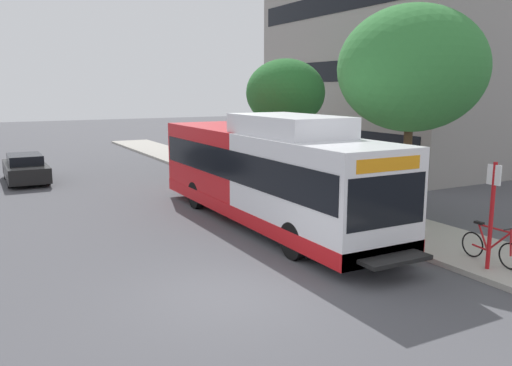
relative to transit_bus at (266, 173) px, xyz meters
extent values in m
plane|color=#4C4C51|center=(-3.72, 3.10, -1.70)|extent=(120.00, 120.00, 0.00)
cube|color=#A8A399|center=(3.28, 1.10, -1.63)|extent=(3.00, 56.00, 0.14)
cube|color=white|center=(0.00, -2.82, -0.02)|extent=(2.54, 5.80, 2.73)
cube|color=red|center=(0.00, 2.98, -0.02)|extent=(2.54, 5.80, 2.73)
cube|color=red|center=(0.00, 0.08, -1.16)|extent=(2.57, 11.60, 0.44)
cube|color=black|center=(0.00, 0.08, 0.35)|extent=(2.58, 11.25, 0.96)
cube|color=black|center=(0.00, -5.68, 0.15)|extent=(2.34, 0.10, 1.24)
cube|color=orange|center=(0.00, -5.69, 1.02)|extent=(1.91, 0.08, 0.32)
cube|color=white|center=(0.00, -1.37, 1.65)|extent=(2.16, 4.06, 0.60)
cube|color=black|center=(0.00, -6.07, -1.15)|extent=(1.78, 0.60, 0.10)
cylinder|color=black|center=(-1.13, -3.51, -1.20)|extent=(0.30, 1.00, 1.00)
cylinder|color=black|center=(1.13, -3.51, -1.20)|extent=(0.30, 1.00, 1.00)
cylinder|color=black|center=(-1.13, 3.27, -1.20)|extent=(0.30, 1.00, 1.00)
cylinder|color=black|center=(1.13, 3.27, -1.20)|extent=(0.30, 1.00, 1.00)
cylinder|color=red|center=(2.35, -6.73, -0.26)|extent=(0.10, 0.10, 2.60)
cube|color=white|center=(2.33, -6.73, 0.74)|extent=(0.04, 0.36, 0.48)
torus|color=black|center=(2.78, -7.02, -1.23)|extent=(0.04, 0.66, 0.66)
torus|color=black|center=(2.78, -5.92, -1.23)|extent=(0.04, 0.66, 0.66)
cylinder|color=#B2191E|center=(2.78, -6.67, -0.96)|extent=(0.05, 0.64, 0.64)
cylinder|color=#B2191E|center=(2.78, -6.22, -0.96)|extent=(0.05, 0.34, 0.62)
cylinder|color=#B2191E|center=(2.78, -6.52, -0.66)|extent=(0.05, 0.90, 0.05)
cylinder|color=#B2191E|center=(2.78, -6.15, -1.25)|extent=(0.05, 0.45, 0.08)
cylinder|color=#B2191E|center=(2.78, -7.00, -0.90)|extent=(0.05, 0.10, 0.67)
cylinder|color=black|center=(2.78, -6.97, -0.56)|extent=(0.52, 0.03, 0.03)
cube|color=black|center=(2.78, -6.07, -0.62)|extent=(0.12, 0.24, 0.06)
cylinder|color=#4C3823|center=(4.31, -1.92, 0.00)|extent=(0.28, 0.28, 3.13)
ellipsoid|color=#337A38|center=(4.31, -1.92, 3.36)|extent=(4.77, 4.77, 4.06)
cylinder|color=#4C3823|center=(4.30, 5.79, -0.18)|extent=(0.28, 0.28, 2.76)
ellipsoid|color=#286B2D|center=(4.30, 5.79, 2.54)|extent=(3.57, 3.57, 3.04)
cube|color=black|center=(-6.21, 12.38, -1.15)|extent=(1.80, 4.50, 0.70)
cube|color=black|center=(-6.21, 12.48, -0.65)|extent=(1.48, 2.34, 0.56)
cylinder|color=black|center=(-7.01, 11.03, -1.38)|extent=(0.20, 0.64, 0.64)
cylinder|color=black|center=(-5.41, 11.03, -1.38)|extent=(0.20, 0.64, 0.64)
cylinder|color=black|center=(-7.01, 13.73, -1.38)|extent=(0.20, 0.64, 0.64)
cylinder|color=black|center=(-5.41, 13.73, -1.38)|extent=(0.20, 0.64, 0.64)
cube|color=black|center=(14.71, 8.95, 0.08)|extent=(11.29, 13.59, 1.10)
cube|color=black|center=(14.71, 8.95, 3.64)|extent=(11.29, 13.59, 1.10)
cube|color=black|center=(14.71, 8.95, 7.20)|extent=(11.29, 13.59, 1.10)
cylinder|color=#B7B7BC|center=(19.47, 24.96, 0.87)|extent=(1.10, 1.10, 5.15)
cylinder|color=#B7B7BC|center=(19.47, 24.96, 6.01)|extent=(0.91, 0.91, 5.15)
camera|label=1|loc=(-8.34, -14.70, 2.73)|focal=36.80mm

